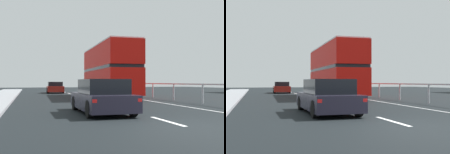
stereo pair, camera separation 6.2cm
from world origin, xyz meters
TOP-DOWN VIEW (x-y plane):
  - ground_plane at (0.00, 0.00)m, footprint 73.48×120.00m
  - lane_paint_markings at (2.10, 8.60)m, footprint 3.65×46.00m
  - bridge_side_railing at (5.63, 9.00)m, footprint 0.10×42.00m
  - double_decker_bus_red at (2.14, 15.61)m, footprint 2.79×10.76m
  - hatchback_car_near at (-1.46, 3.99)m, footprint 1.90×4.47m
  - sedan_car_ahead at (-1.42, 25.82)m, footprint 1.96×4.52m

SIDE VIEW (x-z plane):
  - ground_plane at x=0.00m, z-range -0.10..0.00m
  - lane_paint_markings at x=2.10m, z-range 0.00..0.01m
  - sedan_car_ahead at x=-1.42m, z-range -0.02..1.28m
  - hatchback_car_near at x=-1.46m, z-range -0.03..1.37m
  - bridge_side_railing at x=5.63m, z-range 0.36..1.55m
  - double_decker_bus_red at x=2.14m, z-range 0.15..4.50m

